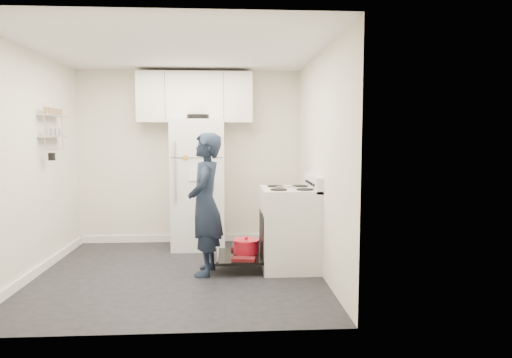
{
  "coord_description": "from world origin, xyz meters",
  "views": [
    {
      "loc": [
        0.56,
        -5.11,
        1.55
      ],
      "look_at": [
        0.89,
        0.26,
        1.05
      ],
      "focal_mm": 32.0,
      "sensor_mm": 36.0,
      "label": 1
    }
  ],
  "objects": [
    {
      "name": "wall_shelf_rack",
      "position": [
        -1.52,
        0.49,
        1.68
      ],
      "size": [
        0.14,
        0.6,
        0.61
      ],
      "color": "#B2B2B7",
      "rests_on": "room"
    },
    {
      "name": "refrigerator",
      "position": [
        0.15,
        1.25,
        0.9
      ],
      "size": [
        0.72,
        0.74,
        1.85
      ],
      "color": "silver",
      "rests_on": "ground"
    },
    {
      "name": "electric_range",
      "position": [
        1.26,
        0.15,
        0.47
      ],
      "size": [
        0.66,
        0.76,
        1.1
      ],
      "color": "silver",
      "rests_on": "ground"
    },
    {
      "name": "upper_cabinets",
      "position": [
        0.1,
        1.43,
        2.1
      ],
      "size": [
        1.6,
        0.33,
        0.7
      ],
      "primitive_type": "cube",
      "color": "silver",
      "rests_on": "room"
    },
    {
      "name": "person",
      "position": [
        0.3,
        -0.03,
        0.8
      ],
      "size": [
        0.43,
        0.61,
        1.59
      ],
      "primitive_type": "imported",
      "rotation": [
        0.0,
        0.0,
        -1.66
      ],
      "color": "#161F31",
      "rests_on": "ground"
    },
    {
      "name": "room",
      "position": [
        -0.03,
        0.03,
        1.21
      ],
      "size": [
        3.21,
        3.21,
        2.51
      ],
      "color": "black",
      "rests_on": "ground"
    },
    {
      "name": "open_oven_door",
      "position": [
        0.72,
        0.2,
        0.2
      ],
      "size": [
        0.55,
        0.7,
        0.24
      ],
      "color": "black",
      "rests_on": "ground"
    }
  ]
}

